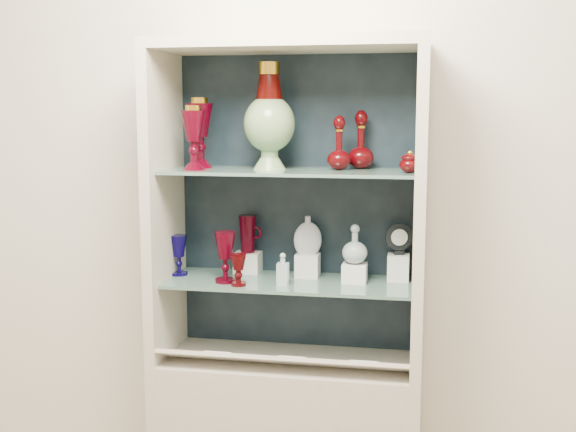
% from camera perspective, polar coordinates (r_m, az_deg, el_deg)
% --- Properties ---
extents(wall_back, '(3.50, 0.02, 2.80)m').
position_cam_1_polar(wall_back, '(2.87, 0.80, 2.60)').
color(wall_back, white).
rests_on(wall_back, ground).
extents(cabinet_back_panel, '(0.98, 0.02, 1.15)m').
position_cam_1_polar(cabinet_back_panel, '(2.85, 0.70, 1.04)').
color(cabinet_back_panel, black).
rests_on(cabinet_back_panel, cabinet_base).
extents(cabinet_side_left, '(0.04, 0.40, 1.15)m').
position_cam_1_polar(cabinet_side_left, '(2.79, -9.73, 0.77)').
color(cabinet_side_left, beige).
rests_on(cabinet_side_left, cabinet_base).
extents(cabinet_side_right, '(0.04, 0.40, 1.15)m').
position_cam_1_polar(cabinet_side_right, '(2.62, 10.38, 0.26)').
color(cabinet_side_right, beige).
rests_on(cabinet_side_right, cabinet_base).
extents(cabinet_top_cap, '(1.00, 0.40, 0.04)m').
position_cam_1_polar(cabinet_top_cap, '(2.65, 0.00, 13.38)').
color(cabinet_top_cap, beige).
rests_on(cabinet_top_cap, cabinet_side_left).
extents(shelf_lower, '(0.92, 0.34, 0.01)m').
position_cam_1_polar(shelf_lower, '(2.74, 0.08, -5.25)').
color(shelf_lower, slate).
rests_on(shelf_lower, cabinet_side_left).
extents(shelf_upper, '(0.92, 0.34, 0.01)m').
position_cam_1_polar(shelf_upper, '(2.67, 0.08, 3.55)').
color(shelf_upper, slate).
rests_on(shelf_upper, cabinet_side_left).
extents(label_ledge, '(0.92, 0.17, 0.09)m').
position_cam_1_polar(label_ledge, '(2.69, -0.44, -11.37)').
color(label_ledge, beige).
rests_on(label_ledge, cabinet_base).
extents(label_card_0, '(0.10, 0.06, 0.03)m').
position_cam_1_polar(label_card_0, '(2.65, 6.09, -11.40)').
color(label_card_0, white).
rests_on(label_card_0, label_ledge).
extents(label_card_1, '(0.10, 0.06, 0.03)m').
position_cam_1_polar(label_card_1, '(2.68, 0.44, -11.12)').
color(label_card_1, white).
rests_on(label_card_1, label_ledge).
extents(label_card_2, '(0.10, 0.06, 0.03)m').
position_cam_1_polar(label_card_2, '(2.74, -5.42, -10.72)').
color(label_card_2, white).
rests_on(label_card_2, label_ledge).
extents(pedestal_lamp_left, '(0.09, 0.09, 0.24)m').
position_cam_1_polar(pedestal_lamp_left, '(2.68, -7.47, 6.15)').
color(pedestal_lamp_left, '#43000D').
rests_on(pedestal_lamp_left, shelf_upper).
extents(pedestal_lamp_right, '(0.11, 0.11, 0.26)m').
position_cam_1_polar(pedestal_lamp_right, '(2.77, -6.96, 6.53)').
color(pedestal_lamp_right, '#43000D').
rests_on(pedestal_lamp_right, shelf_upper).
extents(enamel_urn, '(0.21, 0.21, 0.39)m').
position_cam_1_polar(enamel_urn, '(2.68, -1.48, 7.89)').
color(enamel_urn, '#0B4E2C').
rests_on(enamel_urn, shelf_upper).
extents(ruby_decanter_a, '(0.09, 0.09, 0.22)m').
position_cam_1_polar(ruby_decanter_a, '(2.65, 4.06, 6.04)').
color(ruby_decanter_a, '#460406').
rests_on(ruby_decanter_a, shelf_upper).
extents(ruby_decanter_b, '(0.10, 0.10, 0.23)m').
position_cam_1_polar(ruby_decanter_b, '(2.72, 5.79, 6.16)').
color(ruby_decanter_b, '#460406').
rests_on(ruby_decanter_b, shelf_upper).
extents(lidded_bowl, '(0.07, 0.07, 0.08)m').
position_cam_1_polar(lidded_bowl, '(2.56, 9.58, 4.28)').
color(lidded_bowl, '#460406').
rests_on(lidded_bowl, shelf_upper).
extents(cobalt_goblet, '(0.08, 0.08, 0.16)m').
position_cam_1_polar(cobalt_goblet, '(2.84, -8.62, -3.08)').
color(cobalt_goblet, '#0A0442').
rests_on(cobalt_goblet, shelf_lower).
extents(ruby_goblet_tall, '(0.08, 0.08, 0.19)m').
position_cam_1_polar(ruby_goblet_tall, '(2.70, -4.97, -3.26)').
color(ruby_goblet_tall, '#43000D').
rests_on(ruby_goblet_tall, shelf_lower).
extents(ruby_goblet_small, '(0.07, 0.07, 0.12)m').
position_cam_1_polar(ruby_goblet_small, '(2.65, -3.94, -4.27)').
color(ruby_goblet_small, '#460406').
rests_on(ruby_goblet_small, shelf_lower).
extents(riser_ruby_pitcher, '(0.10, 0.10, 0.08)m').
position_cam_1_polar(riser_ruby_pitcher, '(2.87, -3.19, -3.67)').
color(riser_ruby_pitcher, silver).
rests_on(riser_ruby_pitcher, shelf_lower).
extents(ruby_pitcher, '(0.12, 0.09, 0.15)m').
position_cam_1_polar(ruby_pitcher, '(2.85, -3.20, -1.42)').
color(ruby_pitcher, '#43000D').
rests_on(ruby_pitcher, riser_ruby_pitcher).
extents(clear_square_bottle, '(0.04, 0.04, 0.12)m').
position_cam_1_polar(clear_square_bottle, '(2.66, -0.42, -4.20)').
color(clear_square_bottle, '#99AEB5').
rests_on(clear_square_bottle, shelf_lower).
extents(riser_flat_flask, '(0.09, 0.09, 0.09)m').
position_cam_1_polar(riser_flat_flask, '(2.79, 1.56, -3.90)').
color(riser_flat_flask, silver).
rests_on(riser_flat_flask, shelf_lower).
extents(flat_flask, '(0.12, 0.07, 0.15)m').
position_cam_1_polar(flat_flask, '(2.77, 1.57, -1.46)').
color(flat_flask, '#B0B7C3').
rests_on(flat_flask, riser_flat_flask).
extents(riser_clear_round_decanter, '(0.09, 0.09, 0.07)m').
position_cam_1_polar(riser_clear_round_decanter, '(2.72, 5.27, -4.50)').
color(riser_clear_round_decanter, silver).
rests_on(riser_clear_round_decanter, shelf_lower).
extents(clear_round_decanter, '(0.10, 0.10, 0.14)m').
position_cam_1_polar(clear_round_decanter, '(2.70, 5.30, -2.30)').
color(clear_round_decanter, '#99AEB5').
rests_on(clear_round_decanter, riser_clear_round_decanter).
extents(riser_cameo_medallion, '(0.08, 0.08, 0.10)m').
position_cam_1_polar(riser_cameo_medallion, '(2.76, 8.71, -4.04)').
color(riser_cameo_medallion, silver).
rests_on(riser_cameo_medallion, shelf_lower).
extents(cameo_medallion, '(0.11, 0.06, 0.12)m').
position_cam_1_polar(cameo_medallion, '(2.74, 8.76, -1.77)').
color(cameo_medallion, black).
rests_on(cameo_medallion, riser_cameo_medallion).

